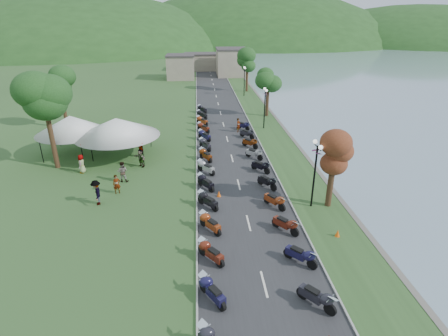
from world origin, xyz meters
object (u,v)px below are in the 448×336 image
object	(u,v)px
vendor_tent_main	(118,138)
pedestrian_b	(124,181)
pedestrian_c	(98,204)
pedestrian_a	(118,193)

from	to	relation	value
vendor_tent_main	pedestrian_b	distance (m)	6.48
pedestrian_c	pedestrian_b	bearing A→B (deg)	145.96
vendor_tent_main	pedestrian_b	size ratio (longest dim) A/B	3.05
pedestrian_b	pedestrian_c	xyz separation A→B (m)	(-1.15, -3.90, 0.00)
vendor_tent_main	pedestrian_c	xyz separation A→B (m)	(0.29, -9.90, -2.00)
vendor_tent_main	pedestrian_b	world-z (taller)	vendor_tent_main
pedestrian_a	pedestrian_b	bearing A→B (deg)	64.88
pedestrian_c	pedestrian_a	bearing A→B (deg)	129.34
pedestrian_b	pedestrian_c	bearing A→B (deg)	78.12
pedestrian_a	pedestrian_c	world-z (taller)	pedestrian_c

